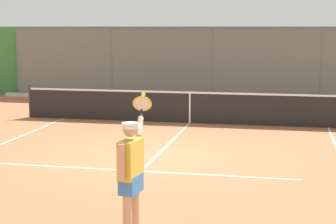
{
  "coord_description": "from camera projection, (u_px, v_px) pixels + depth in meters",
  "views": [
    {
      "loc": [
        -2.84,
        12.06,
        2.92
      ],
      "look_at": [
        -0.31,
        0.09,
        1.05
      ],
      "focal_mm": 59.9,
      "sensor_mm": 36.0,
      "label": 1
    }
  ],
  "objects": [
    {
      "name": "tennis_player",
      "position": [
        131.0,
        170.0,
        7.77
      ],
      "size": [
        0.35,
        1.39,
        1.91
      ],
      "rotation": [
        0.0,
        0.0,
        -1.72
      ],
      "color": "black",
      "rests_on": "ground"
    },
    {
      "name": "fence_backdrop",
      "position": [
        214.0,
        64.0,
        22.56
      ],
      "size": [
        19.54,
        1.37,
        2.92
      ],
      "color": "slate",
      "rests_on": "ground"
    },
    {
      "name": "tennis_ball_near_baseline",
      "position": [
        139.0,
        142.0,
        14.1
      ],
      "size": [
        0.07,
        0.07,
        0.07
      ],
      "primitive_type": "sphere",
      "color": "#C1D138",
      "rests_on": "ground"
    },
    {
      "name": "ground_plane",
      "position": [
        155.0,
        157.0,
        12.69
      ],
      "size": [
        60.0,
        60.0,
        0.0
      ],
      "primitive_type": "plane",
      "color": "#A8603D"
    },
    {
      "name": "tennis_net",
      "position": [
        190.0,
        107.0,
        17.07
      ],
      "size": [
        10.6,
        0.09,
        1.07
      ],
      "color": "#2D2D2D",
      "rests_on": "ground"
    },
    {
      "name": "court_line_markings",
      "position": [
        138.0,
        174.0,
        11.17
      ],
      "size": [
        8.25,
        10.8,
        0.01
      ],
      "color": "white",
      "rests_on": "ground"
    }
  ]
}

